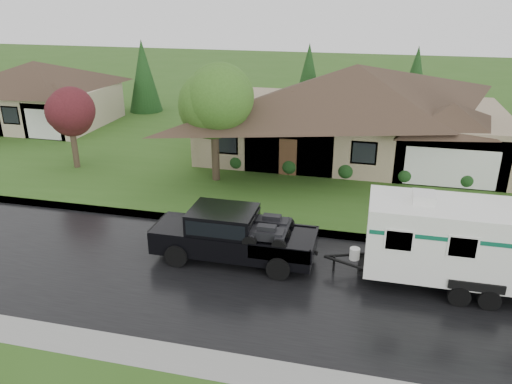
% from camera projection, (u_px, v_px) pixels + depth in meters
% --- Properties ---
extents(ground, '(140.00, 140.00, 0.00)m').
position_uv_depth(ground, '(278.00, 256.00, 20.03)').
color(ground, '#30571B').
rests_on(ground, ground).
extents(road, '(140.00, 8.00, 0.01)m').
position_uv_depth(road, '(267.00, 282.00, 18.22)').
color(road, black).
rests_on(road, ground).
extents(curb, '(140.00, 0.50, 0.15)m').
position_uv_depth(curb, '(288.00, 230.00, 22.02)').
color(curb, gray).
rests_on(curb, ground).
extents(lawn, '(140.00, 26.00, 0.15)m').
position_uv_depth(lawn, '(321.00, 147.00, 33.50)').
color(lawn, '#30571B').
rests_on(lawn, ground).
extents(house_main, '(19.44, 10.80, 6.90)m').
position_uv_depth(house_main, '(359.00, 100.00, 30.63)').
color(house_main, gray).
rests_on(house_main, lawn).
extents(house_far, '(10.80, 8.64, 5.80)m').
position_uv_depth(house_far, '(39.00, 88.00, 37.92)').
color(house_far, tan).
rests_on(house_far, lawn).
extents(tree_left_green, '(3.72, 3.72, 6.15)m').
position_uv_depth(tree_left_green, '(214.00, 103.00, 26.04)').
color(tree_left_green, '#382B1E').
rests_on(tree_left_green, lawn).
extents(tree_red, '(2.78, 2.78, 4.60)m').
position_uv_depth(tree_red, '(70.00, 114.00, 28.39)').
color(tree_red, '#382B1E').
rests_on(tree_red, lawn).
extents(shrub_row, '(13.60, 1.00, 1.00)m').
position_uv_depth(shrub_row, '(346.00, 169.00, 27.72)').
color(shrub_row, '#143814').
rests_on(shrub_row, lawn).
extents(pickup_truck, '(6.30, 2.39, 2.10)m').
position_uv_depth(pickup_truck, '(231.00, 233.00, 19.40)').
color(pickup_truck, black).
rests_on(pickup_truck, ground).
extents(travel_trailer, '(7.77, 2.73, 3.48)m').
position_uv_depth(travel_trailer, '(475.00, 242.00, 17.21)').
color(travel_trailer, white).
rests_on(travel_trailer, ground).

